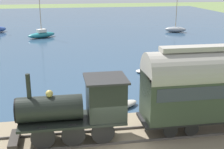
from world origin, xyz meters
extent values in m
cube|color=#2D4760|center=(44.02, 0.00, 0.00)|extent=(80.00, 80.00, 0.01)
cube|color=#84755B|center=(0.87, 0.00, 0.19)|extent=(5.70, 56.00, 0.38)
cube|color=#4C4742|center=(0.12, 0.00, 0.44)|extent=(0.07, 54.88, 0.12)
cube|color=#4C4742|center=(1.63, 0.00, 0.44)|extent=(0.07, 54.88, 0.12)
cylinder|color=black|center=(0.12, 0.70, 1.08)|extent=(0.12, 1.16, 1.16)
cylinder|color=black|center=(1.63, 0.70, 1.08)|extent=(0.12, 1.16, 1.16)
cylinder|color=black|center=(0.12, 2.14, 1.08)|extent=(0.12, 1.16, 1.16)
cylinder|color=black|center=(1.63, 2.14, 1.08)|extent=(0.12, 1.16, 1.16)
cylinder|color=black|center=(0.12, 3.57, 1.08)|extent=(0.12, 1.16, 1.16)
cylinder|color=black|center=(1.63, 3.57, 1.08)|extent=(0.12, 1.16, 1.16)
cube|color=black|center=(0.87, 2.14, 1.54)|extent=(2.01, 5.22, 0.12)
cylinder|color=black|center=(0.87, 3.18, 2.23)|extent=(1.25, 3.13, 1.25)
cylinder|color=black|center=(0.87, 4.79, 2.23)|extent=(1.19, 0.08, 1.19)
cylinder|color=black|center=(0.87, 4.12, 3.44)|extent=(0.22, 0.22, 1.18)
sphere|color=tan|center=(0.87, 3.18, 2.99)|extent=(0.36, 0.36, 0.36)
cube|color=black|center=(0.87, 0.44, 2.58)|extent=(1.91, 1.83, 1.95)
cube|color=#282828|center=(0.87, 0.44, 3.60)|extent=(2.11, 2.07, 0.10)
cube|color=#2D2823|center=(0.87, 5.00, 0.68)|extent=(1.81, 0.44, 0.32)
cylinder|color=black|center=(0.12, -3.91, 0.88)|extent=(0.12, 0.76, 0.76)
cylinder|color=black|center=(1.63, -3.91, 0.88)|extent=(0.12, 0.76, 0.76)
cylinder|color=black|center=(0.12, -2.77, 0.88)|extent=(0.12, 0.76, 0.76)
cylinder|color=black|center=(1.63, -2.77, 0.88)|extent=(0.12, 0.76, 0.76)
cube|color=black|center=(0.87, -5.96, 1.19)|extent=(1.89, 9.12, 0.16)
cube|color=#2D3828|center=(0.87, -5.96, 2.49)|extent=(2.10, 8.76, 2.45)
ellipsoid|color=gray|center=(34.62, -16.27, 0.45)|extent=(2.48, 3.65, 0.89)
cylinder|color=#9E8460|center=(34.62, -16.27, 3.12)|extent=(0.10, 0.10, 4.44)
ellipsoid|color=#1E707A|center=(33.27, 5.00, 0.41)|extent=(3.29, 4.38, 0.80)
cylinder|color=#9E8460|center=(33.27, 5.00, 4.32)|extent=(0.10, 0.10, 7.02)
cube|color=silver|center=(33.27, 5.00, 1.03)|extent=(1.36, 1.52, 0.45)
ellipsoid|color=#B7B2A3|center=(5.45, -1.51, 0.21)|extent=(1.87, 2.30, 0.41)
ellipsoid|color=beige|center=(13.07, -5.16, 0.16)|extent=(1.56, 2.06, 0.31)
camera|label=1|loc=(-13.47, 2.63, 8.24)|focal=50.00mm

